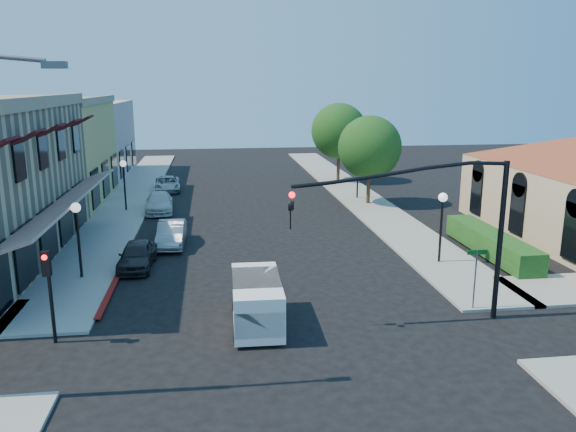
{
  "coord_description": "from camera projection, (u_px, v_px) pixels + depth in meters",
  "views": [
    {
      "loc": [
        -2.44,
        -17.2,
        8.71
      ],
      "look_at": [
        1.01,
        8.28,
        2.6
      ],
      "focal_mm": 35.0,
      "sensor_mm": 36.0,
      "label": 1
    }
  ],
  "objects": [
    {
      "name": "yellow_stucco_building",
      "position": [
        33.0,
        152.0,
        41.08
      ],
      "size": [
        10.0,
        12.0,
        7.6
      ],
      "primitive_type": "cube",
      "color": "tan",
      "rests_on": "ground"
    },
    {
      "name": "pink_stucco_building",
      "position": [
        72.0,
        140.0,
        52.72
      ],
      "size": [
        10.0,
        12.0,
        7.0
      ],
      "primitive_type": "cube",
      "color": "beige",
      "rests_on": "ground"
    },
    {
      "name": "ground",
      "position": [
        291.0,
        348.0,
        18.92
      ],
      "size": [
        120.0,
        120.0,
        0.0
      ],
      "primitive_type": "plane",
      "color": "black",
      "rests_on": "ground"
    },
    {
      "name": "street_name_sign",
      "position": [
        476.0,
        270.0,
        21.63
      ],
      "size": [
        0.8,
        0.06,
        2.5
      ],
      "color": "#595B5E",
      "rests_on": "ground"
    },
    {
      "name": "street_tree_a",
      "position": [
        370.0,
        147.0,
        40.31
      ],
      "size": [
        4.56,
        4.56,
        6.48
      ],
      "color": "#372516",
      "rests_on": "ground"
    },
    {
      "name": "parked_car_b",
      "position": [
        171.0,
        234.0,
        30.67
      ],
      "size": [
        1.48,
        4.07,
        1.33
      ],
      "primitive_type": "imported",
      "rotation": [
        0.0,
        0.0,
        -0.02
      ],
      "color": "#97989B",
      "rests_on": "ground"
    },
    {
      "name": "white_van",
      "position": [
        257.0,
        299.0,
        20.44
      ],
      "size": [
        1.85,
        4.05,
        1.78
      ],
      "color": "white",
      "rests_on": "ground"
    },
    {
      "name": "lamppost_left_far",
      "position": [
        124.0,
        173.0,
        38.39
      ],
      "size": [
        0.44,
        0.44,
        3.57
      ],
      "color": "black",
      "rests_on": "ground"
    },
    {
      "name": "lamppost_left_near",
      "position": [
        77.0,
        221.0,
        24.89
      ],
      "size": [
        0.44,
        0.44,
        3.57
      ],
      "color": "black",
      "rests_on": "ground"
    },
    {
      "name": "sidewalk_right",
      "position": [
        351.0,
        191.0,
        46.08
      ],
      "size": [
        3.5,
        50.0,
        0.12
      ],
      "primitive_type": "cube",
      "color": "#9B988D",
      "rests_on": "ground"
    },
    {
      "name": "parked_car_c",
      "position": [
        159.0,
        203.0,
        38.8
      ],
      "size": [
        2.1,
        4.58,
        1.3
      ],
      "primitive_type": "imported",
      "rotation": [
        0.0,
        0.0,
        0.06
      ],
      "color": "silver",
      "rests_on": "ground"
    },
    {
      "name": "signal_mast_arm",
      "position": [
        447.0,
        215.0,
        20.18
      ],
      "size": [
        8.01,
        0.39,
        6.0
      ],
      "color": "black",
      "rests_on": "ground"
    },
    {
      "name": "parked_car_d",
      "position": [
        168.0,
        184.0,
        46.27
      ],
      "size": [
        2.29,
        4.43,
        1.19
      ],
      "primitive_type": "imported",
      "rotation": [
        0.0,
        0.0,
        0.07
      ],
      "color": "#A5A8AA",
      "rests_on": "ground"
    },
    {
      "name": "lamppost_right_far",
      "position": [
        358.0,
        164.0,
        42.53
      ],
      "size": [
        0.44,
        0.44,
        3.57
      ],
      "color": "black",
      "rests_on": "ground"
    },
    {
      "name": "hedge",
      "position": [
        490.0,
        255.0,
        29.12
      ],
      "size": [
        1.4,
        8.0,
        1.1
      ],
      "primitive_type": "cube",
      "color": "#204915",
      "rests_on": "ground"
    },
    {
      "name": "street_tree_b",
      "position": [
        339.0,
        131.0,
        49.87
      ],
      "size": [
        4.94,
        4.94,
        7.02
      ],
      "color": "#372516",
      "rests_on": "ground"
    },
    {
      "name": "lamppost_right_near",
      "position": [
        442.0,
        210.0,
        27.11
      ],
      "size": [
        0.44,
        0.44,
        3.57
      ],
      "color": "black",
      "rests_on": "ground"
    },
    {
      "name": "parked_car_a",
      "position": [
        137.0,
        255.0,
        26.96
      ],
      "size": [
        1.66,
        3.85,
        1.29
      ],
      "primitive_type": "imported",
      "rotation": [
        0.0,
        0.0,
        -0.04
      ],
      "color": "black",
      "rests_on": "ground"
    },
    {
      "name": "curb_red_strip",
      "position": [
        118.0,
        278.0,
        25.73
      ],
      "size": [
        0.25,
        10.0,
        0.06
      ],
      "primitive_type": "cube",
      "color": "maroon",
      "rests_on": "ground"
    },
    {
      "name": "secondary_signal",
      "position": [
        48.0,
        280.0,
        18.69
      ],
      "size": [
        0.28,
        0.42,
        3.32
      ],
      "color": "black",
      "rests_on": "ground"
    },
    {
      "name": "sidewalk_left",
      "position": [
        132.0,
        197.0,
        43.79
      ],
      "size": [
        3.5,
        50.0,
        0.12
      ],
      "primitive_type": "cube",
      "color": "#9B988D",
      "rests_on": "ground"
    }
  ]
}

